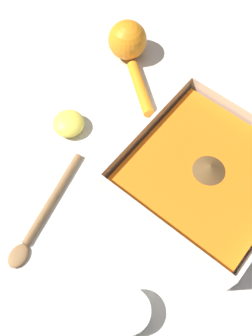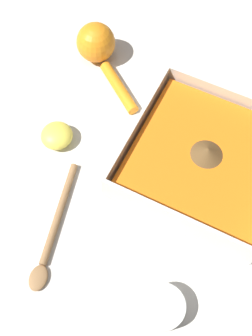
{
  "view_description": "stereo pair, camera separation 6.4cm",
  "coord_description": "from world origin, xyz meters",
  "px_view_note": "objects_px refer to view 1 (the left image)",
  "views": [
    {
      "loc": [
        0.31,
        0.1,
        0.61
      ],
      "look_at": [
        0.09,
        -0.09,
        0.03
      ],
      "focal_mm": 42.0,
      "sensor_mm": 36.0,
      "label": 1
    },
    {
      "loc": [
        0.35,
        0.04,
        0.61
      ],
      "look_at": [
        0.09,
        -0.09,
        0.03
      ],
      "focal_mm": 42.0,
      "sensor_mm": 36.0,
      "label": 2
    }
  ],
  "objects_px": {
    "square_dish": "(206,176)",
    "spice_bowl": "(128,312)",
    "lemon_squeezer": "(129,45)",
    "lemon_half": "(69,123)",
    "wooden_spoon": "(43,214)"
  },
  "relations": [
    {
      "from": "square_dish",
      "to": "spice_bowl",
      "type": "relative_size",
      "value": 3.93
    },
    {
      "from": "spice_bowl",
      "to": "lemon_squeezer",
      "type": "height_order",
      "value": "lemon_squeezer"
    },
    {
      "from": "lemon_half",
      "to": "wooden_spoon",
      "type": "height_order",
      "value": "lemon_half"
    },
    {
      "from": "spice_bowl",
      "to": "lemon_half",
      "type": "height_order",
      "value": "same"
    },
    {
      "from": "square_dish",
      "to": "wooden_spoon",
      "type": "relative_size",
      "value": 1.19
    },
    {
      "from": "lemon_squeezer",
      "to": "square_dish",
      "type": "bearing_deg",
      "value": -169.75
    },
    {
      "from": "square_dish",
      "to": "lemon_squeezer",
      "type": "xyz_separation_m",
      "value": [
        -0.13,
        -0.27,
        0.01
      ]
    },
    {
      "from": "square_dish",
      "to": "lemon_half",
      "type": "bearing_deg",
      "value": -75.48
    },
    {
      "from": "lemon_half",
      "to": "wooden_spoon",
      "type": "relative_size",
      "value": 0.26
    },
    {
      "from": "lemon_squeezer",
      "to": "lemon_half",
      "type": "distance_m",
      "value": 0.2
    },
    {
      "from": "lemon_half",
      "to": "wooden_spoon",
      "type": "xyz_separation_m",
      "value": [
        0.15,
        0.08,
        -0.01
      ]
    },
    {
      "from": "spice_bowl",
      "to": "lemon_half",
      "type": "relative_size",
      "value": 1.15
    },
    {
      "from": "square_dish",
      "to": "spice_bowl",
      "type": "xyz_separation_m",
      "value": [
        0.25,
        0.03,
        -0.01
      ]
    },
    {
      "from": "lemon_squeezer",
      "to": "wooden_spoon",
      "type": "relative_size",
      "value": 0.8
    },
    {
      "from": "spice_bowl",
      "to": "lemon_squeezer",
      "type": "xyz_separation_m",
      "value": [
        -0.38,
        -0.31,
        0.02
      ]
    }
  ]
}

